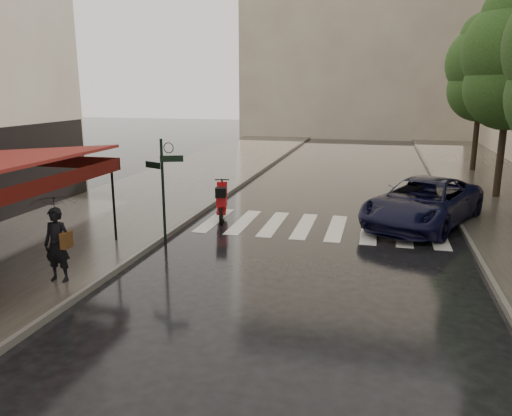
% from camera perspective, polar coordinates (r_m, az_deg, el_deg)
% --- Properties ---
extents(ground, '(120.00, 120.00, 0.00)m').
position_cam_1_polar(ground, '(11.84, -10.89, -8.90)').
color(ground, black).
rests_on(ground, ground).
extents(sidewalk_near, '(6.00, 60.00, 0.12)m').
position_cam_1_polar(sidewalk_near, '(24.16, -8.79, 2.90)').
color(sidewalk_near, '#38332D').
rests_on(sidewalk_near, ground).
extents(curb_near, '(0.12, 60.00, 0.16)m').
position_cam_1_polar(curb_near, '(23.17, -1.80, 2.63)').
color(curb_near, '#595651').
rests_on(curb_near, ground).
extents(curb_far, '(0.12, 60.00, 0.16)m').
position_cam_1_polar(curb_far, '(22.49, 20.60, 1.42)').
color(curb_far, '#595651').
rests_on(curb_far, ground).
extents(crosswalk, '(7.85, 3.20, 0.01)m').
position_cam_1_polar(crosswalk, '(16.60, 7.35, -2.16)').
color(crosswalk, silver).
rests_on(crosswalk, ground).
extents(signpost, '(1.17, 0.29, 3.10)m').
position_cam_1_polar(signpost, '(14.43, -10.58, 2.78)').
color(signpost, black).
rests_on(signpost, ground).
extents(backdrop_building, '(22.00, 6.00, 20.00)m').
position_cam_1_polar(backdrop_building, '(48.24, 12.54, 19.87)').
color(backdrop_building, tan).
rests_on(backdrop_building, ground).
extents(tree_mid, '(3.80, 3.80, 8.34)m').
position_cam_1_polar(tree_mid, '(22.43, 27.19, 15.00)').
color(tree_mid, black).
rests_on(tree_mid, sidewalk_far).
extents(tree_far, '(3.80, 3.80, 8.16)m').
position_cam_1_polar(tree_far, '(29.33, 24.49, 14.33)').
color(tree_far, black).
rests_on(tree_far, sidewalk_far).
extents(pedestrian_with_umbrella, '(1.04, 1.06, 2.49)m').
position_cam_1_polar(pedestrian_with_umbrella, '(12.09, -22.09, -0.36)').
color(pedestrian_with_umbrella, black).
rests_on(pedestrian_with_umbrella, sidewalk_near).
extents(scooter, '(0.83, 1.92, 1.29)m').
position_cam_1_polar(scooter, '(17.37, -3.95, 0.65)').
color(scooter, black).
rests_on(scooter, ground).
extents(parked_car, '(4.66, 6.18, 1.56)m').
position_cam_1_polar(parked_car, '(17.42, 18.56, 0.61)').
color(parked_car, black).
rests_on(parked_car, ground).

